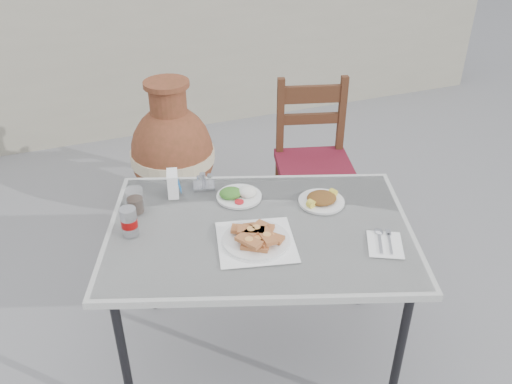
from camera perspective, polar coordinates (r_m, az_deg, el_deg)
name	(u,v)px	position (r m, az deg, el deg)	size (l,w,h in m)	color
ground	(234,378)	(2.32, -2.30, -18.99)	(80.00, 80.00, 0.00)	slate
cafe_table	(260,237)	(1.97, 0.39, -4.77)	(1.27, 1.05, 0.66)	black
pide_plate	(256,236)	(1.86, 0.00, -4.69)	(0.32, 0.32, 0.05)	white
salad_rice_plate	(239,194)	(2.10, -1.85, -0.22)	(0.18, 0.18, 0.04)	white
salad_chopped_plate	(322,199)	(2.08, 6.92, -0.77)	(0.18, 0.18, 0.04)	white
soda_can	(129,222)	(1.93, -13.21, -3.05)	(0.06, 0.06, 0.11)	silver
cola_glass	(135,202)	(2.05, -12.61, -1.05)	(0.07, 0.07, 0.10)	white
napkin_holder	(173,184)	(2.13, -8.75, 0.88)	(0.06, 0.09, 0.10)	white
condiment_caddy	(204,183)	(2.17, -5.49, 0.99)	(0.10, 0.09, 0.06)	silver
cutlery_napkin	(384,242)	(1.92, 13.34, -5.14)	(0.17, 0.19, 0.01)	white
chair	(313,162)	(2.83, 6.06, 3.20)	(0.46, 0.46, 0.85)	#3D1C10
terracotta_urn	(173,156)	(3.05, -8.75, 3.77)	(0.46, 0.46, 0.81)	brown
back_wall	(120,53)	(4.10, -14.17, 14.05)	(6.00, 0.25, 1.20)	#9B9681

